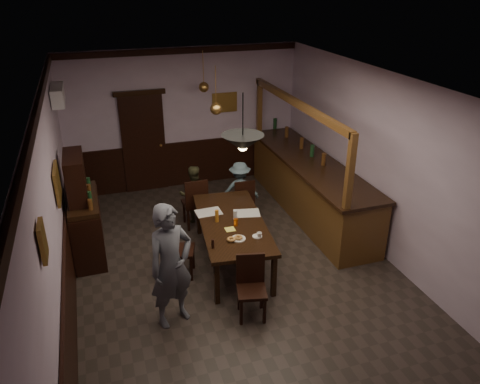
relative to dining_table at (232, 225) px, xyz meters
name	(u,v)px	position (x,y,z in m)	size (l,w,h in m)	color
room	(244,196)	(-0.02, -0.65, 0.81)	(5.01, 8.01, 3.01)	#2D2621
dining_table	(232,225)	(0.00, 0.00, 0.00)	(1.24, 2.30, 0.75)	black
chair_far_left	(196,201)	(-0.29, 1.31, -0.15)	(0.43, 0.43, 0.99)	black
chair_far_right	(243,199)	(0.60, 1.22, -0.20)	(0.39, 0.39, 0.89)	black
chair_near	(251,283)	(-0.14, -1.32, -0.19)	(0.47, 0.47, 0.91)	black
chair_side	(176,246)	(-0.94, -0.08, -0.17)	(0.51, 0.51, 0.94)	black
person_standing	(171,266)	(-1.18, -1.12, 0.20)	(0.64, 0.42, 1.76)	#53555F
person_seated_left	(193,194)	(-0.27, 1.59, -0.13)	(0.54, 0.42, 1.12)	#4C4B2D
person_seated_right	(240,190)	(0.62, 1.49, -0.13)	(0.72, 0.42, 1.12)	slate
newspaper_left	(209,212)	(-0.28, 0.42, 0.07)	(0.42, 0.30, 0.01)	silver
newspaper_right	(247,213)	(0.31, 0.19, 0.07)	(0.42, 0.30, 0.01)	silver
napkin	(230,229)	(-0.11, -0.23, 0.07)	(0.15, 0.15, 0.00)	#FFF45D
saucer	(257,236)	(0.22, -0.57, 0.07)	(0.15, 0.15, 0.01)	white
coffee_cup	(259,235)	(0.24, -0.61, 0.11)	(0.08, 0.08, 0.07)	white
pastry_plate	(238,239)	(-0.07, -0.55, 0.07)	(0.22, 0.22, 0.01)	white
pastry_ring_a	(231,239)	(-0.19, -0.58, 0.10)	(0.13, 0.13, 0.04)	#C68C47
pastry_ring_b	(238,237)	(-0.08, -0.56, 0.10)	(0.13, 0.13, 0.04)	#C68C47
soda_can	(236,222)	(0.01, -0.15, 0.12)	(0.07, 0.07, 0.12)	orange
beer_glass	(217,216)	(-0.23, 0.07, 0.16)	(0.06, 0.06, 0.20)	#BF721E
water_glass	(235,215)	(0.07, 0.06, 0.14)	(0.06, 0.06, 0.15)	silver
pepper_mill	(213,244)	(-0.50, -0.67, 0.13)	(0.04, 0.04, 0.14)	black
sideboard	(84,216)	(-2.24, 0.99, 0.03)	(0.48, 1.35, 1.79)	black
bar_counter	(309,185)	(1.97, 1.23, -0.10)	(0.95, 4.10, 2.30)	#543316
door_back	(144,144)	(-0.92, 3.30, 0.36)	(0.90, 0.06, 2.10)	black
ac_unit	(58,95)	(-2.40, 2.25, 1.76)	(0.20, 0.85, 0.30)	white
picture_left_small	(43,241)	(-2.48, -2.25, 1.46)	(0.04, 0.28, 0.36)	olive
picture_left_large	(57,183)	(-2.48, 0.15, 1.01)	(0.04, 0.62, 0.48)	olive
picture_back	(225,102)	(0.88, 3.31, 1.11)	(0.55, 0.04, 0.42)	olive
pendant_iron	(243,143)	(-0.09, -0.79, 1.66)	(0.56, 0.56, 0.77)	black
pendant_brass_mid	(216,109)	(0.08, 1.08, 1.61)	(0.20, 0.20, 0.81)	#BF8C3F
pendant_brass_far	(204,87)	(0.28, 2.71, 1.61)	(0.20, 0.20, 0.81)	#BF8C3F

